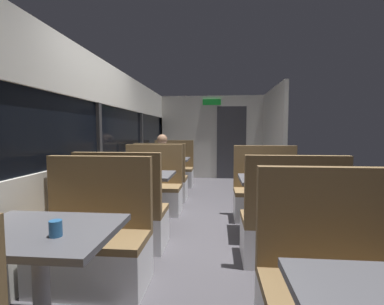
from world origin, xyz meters
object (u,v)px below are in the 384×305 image
object	(u,v)px
dining_table_mid_window	(140,181)
bench_mid_window_facing_end	(123,219)
bench_rear_aisle_facing_end	(290,231)
bench_mid_window_facing_entry	(152,192)
dining_table_far_window	(168,163)
seated_passenger	(162,172)
dining_table_near_window	(40,245)
bench_rear_aisle_facing_entry	(266,197)
coffee_cup_secondary	(56,228)
bench_far_window_facing_end	(161,183)
bench_far_window_facing_entry	(173,172)
bench_near_window_facing_entry	(93,247)
bench_front_aisle_facing_entry	(342,302)
dining_table_rear_aisle	(276,186)

from	to	relation	value
dining_table_mid_window	bench_mid_window_facing_end	xyz separation A→B (m)	(0.00, -0.70, -0.31)
bench_rear_aisle_facing_end	bench_mid_window_facing_entry	bearing A→B (deg)	138.23
dining_table_far_window	bench_rear_aisle_facing_end	bearing A→B (deg)	-59.71
bench_mid_window_facing_entry	seated_passenger	xyz separation A→B (m)	(0.00, 0.84, 0.21)
dining_table_near_window	bench_rear_aisle_facing_entry	bearing A→B (deg)	56.10
coffee_cup_secondary	bench_mid_window_facing_end	bearing A→B (deg)	96.11
bench_rear_aisle_facing_end	coffee_cup_secondary	xyz separation A→B (m)	(-1.62, -1.37, 0.46)
bench_far_window_facing_end	seated_passenger	size ratio (longest dim) A/B	0.87
coffee_cup_secondary	bench_far_window_facing_end	bearing A→B (deg)	92.57
bench_far_window_facing_entry	coffee_cup_secondary	size ratio (longest dim) A/B	12.22
bench_mid_window_facing_entry	bench_far_window_facing_entry	xyz separation A→B (m)	(0.00, 2.16, 0.00)
bench_near_window_facing_entry	dining_table_far_window	size ratio (longest dim) A/B	1.22
bench_mid_window_facing_entry	bench_front_aisle_facing_entry	world-z (taller)	same
bench_mid_window_facing_end	bench_far_window_facing_end	bearing A→B (deg)	90.00
bench_near_window_facing_entry	bench_far_window_facing_entry	world-z (taller)	same
coffee_cup_secondary	dining_table_mid_window	bearing A→B (deg)	94.23
dining_table_mid_window	bench_mid_window_facing_end	size ratio (longest dim) A/B	0.82
bench_far_window_facing_entry	dining_table_rear_aisle	size ratio (longest dim) A/B	1.22
bench_mid_window_facing_end	bench_far_window_facing_end	world-z (taller)	same
bench_front_aisle_facing_entry	dining_table_rear_aisle	bearing A→B (deg)	90.00
dining_table_far_window	coffee_cup_secondary	size ratio (longest dim) A/B	10.00
bench_mid_window_facing_entry	dining_table_rear_aisle	distance (m)	2.03
bench_near_window_facing_entry	bench_mid_window_facing_end	size ratio (longest dim) A/B	1.00
bench_front_aisle_facing_entry	bench_rear_aisle_facing_end	size ratio (longest dim) A/B	1.00
dining_table_near_window	bench_far_window_facing_end	xyz separation A→B (m)	(0.00, 3.63, -0.31)
dining_table_rear_aisle	bench_rear_aisle_facing_end	xyz separation A→B (m)	(0.00, -0.70, -0.31)
bench_mid_window_facing_end	bench_far_window_facing_entry	bearing A→B (deg)	90.00
dining_table_near_window	bench_rear_aisle_facing_entry	distance (m)	3.22
bench_near_window_facing_entry	bench_mid_window_facing_entry	bearing A→B (deg)	90.00
bench_rear_aisle_facing_end	bench_mid_window_facing_end	bearing A→B (deg)	173.62
bench_rear_aisle_facing_entry	seated_passenger	xyz separation A→B (m)	(-1.79, 1.04, 0.21)
bench_far_window_facing_end	bench_rear_aisle_facing_end	bearing A→B (deg)	-52.88
coffee_cup_secondary	dining_table_far_window	bearing A→B (deg)	92.16
bench_front_aisle_facing_entry	coffee_cup_secondary	world-z (taller)	bench_front_aisle_facing_entry
bench_mid_window_facing_entry	bench_far_window_facing_end	world-z (taller)	same
bench_near_window_facing_entry	bench_rear_aisle_facing_entry	bearing A→B (deg)	47.67
dining_table_far_window	seated_passenger	xyz separation A→B (m)	(0.00, -0.63, -0.10)
bench_far_window_facing_end	bench_front_aisle_facing_entry	world-z (taller)	same
bench_mid_window_facing_end	bench_rear_aisle_facing_end	distance (m)	1.80
dining_table_near_window	bench_near_window_facing_entry	world-z (taller)	bench_near_window_facing_entry
bench_far_window_facing_end	bench_mid_window_facing_end	bearing A→B (deg)	-90.00
bench_front_aisle_facing_entry	dining_table_rear_aisle	distance (m)	1.89
dining_table_far_window	bench_rear_aisle_facing_entry	bearing A→B (deg)	-42.94
seated_passenger	coffee_cup_secondary	distance (m)	3.81
dining_table_near_window	bench_rear_aisle_facing_entry	size ratio (longest dim) A/B	0.82
bench_rear_aisle_facing_entry	bench_rear_aisle_facing_end	bearing A→B (deg)	-90.00
bench_mid_window_facing_end	bench_rear_aisle_facing_end	bearing A→B (deg)	-6.38
dining_table_near_window	bench_near_window_facing_entry	xyz separation A→B (m)	(0.00, 0.70, -0.31)
dining_table_near_window	bench_rear_aisle_facing_end	distance (m)	2.21
dining_table_near_window	bench_far_window_facing_entry	bearing A→B (deg)	90.00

